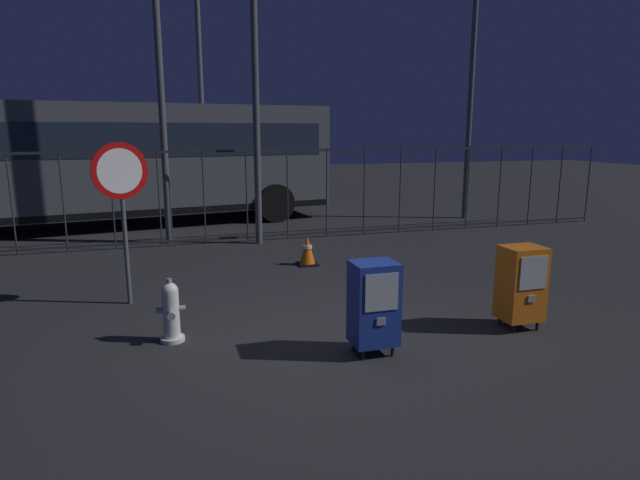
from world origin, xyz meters
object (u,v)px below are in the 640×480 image
(newspaper_box_secondary, at_px, (374,303))
(street_light_near_right, at_px, (199,52))
(street_light_near_left, at_px, (254,9))
(traffic_cone, at_px, (307,251))
(stop_sign, at_px, (121,190))
(street_light_far_right, at_px, (473,61))
(bus_near, at_px, (119,157))
(street_light_far_left, at_px, (158,49))
(newspaper_box_primary, at_px, (521,283))
(fire_hydrant, at_px, (171,312))

(newspaper_box_secondary, height_order, street_light_near_right, street_light_near_right)
(street_light_near_right, bearing_deg, newspaper_box_secondary, -84.99)
(street_light_near_left, bearing_deg, newspaper_box_secondary, -88.54)
(newspaper_box_secondary, xyz_separation_m, traffic_cone, (0.34, 3.93, -0.31))
(stop_sign, height_order, street_light_near_right, street_light_near_right)
(newspaper_box_secondary, relative_size, street_light_far_right, 0.14)
(bus_near, bearing_deg, newspaper_box_secondary, -79.78)
(street_light_near_left, bearing_deg, street_light_far_left, 162.75)
(stop_sign, relative_size, traffic_cone, 4.21)
(newspaper_box_primary, xyz_separation_m, street_light_far_right, (3.87, 7.51, 3.58))
(bus_near, bearing_deg, street_light_near_right, 17.20)
(stop_sign, xyz_separation_m, street_light_far_right, (8.49, 5.16, 2.55))
(street_light_far_right, bearing_deg, street_light_near_left, -164.48)
(traffic_cone, xyz_separation_m, street_light_near_left, (-0.50, 2.09, 4.45))
(traffic_cone, bearing_deg, fire_hydrant, -129.44)
(stop_sign, height_order, street_light_far_left, street_light_far_left)
(stop_sign, bearing_deg, street_light_far_left, 81.26)
(newspaper_box_primary, height_order, newspaper_box_secondary, same)
(fire_hydrant, xyz_separation_m, street_light_near_right, (1.18, 9.32, 4.10))
(fire_hydrant, relative_size, traffic_cone, 1.41)
(bus_near, bearing_deg, street_light_far_right, -18.12)
(fire_hydrant, height_order, stop_sign, stop_sign)
(traffic_cone, xyz_separation_m, street_light_far_left, (-2.34, 2.66, 3.71))
(newspaper_box_primary, bearing_deg, traffic_cone, 113.81)
(newspaper_box_secondary, bearing_deg, street_light_near_left, 91.46)
(fire_hydrant, distance_m, street_light_near_right, 10.25)
(traffic_cone, distance_m, street_light_near_right, 7.73)
(traffic_cone, distance_m, street_light_near_left, 4.94)
(fire_hydrant, distance_m, stop_sign, 2.07)
(newspaper_box_primary, distance_m, bus_near, 10.47)
(fire_hydrant, distance_m, traffic_cone, 3.82)
(street_light_far_left, height_order, street_light_far_right, street_light_far_right)
(bus_near, bearing_deg, traffic_cone, -65.56)
(newspaper_box_primary, relative_size, street_light_near_right, 0.13)
(street_light_far_right, bearing_deg, street_light_near_right, 158.95)
(newspaper_box_primary, bearing_deg, street_light_far_right, 62.71)
(stop_sign, bearing_deg, newspaper_box_primary, -27.01)
(street_light_far_left, bearing_deg, bus_near, 111.69)
(traffic_cone, bearing_deg, newspaper_box_secondary, -95.00)
(fire_hydrant, height_order, street_light_far_right, street_light_far_right)
(stop_sign, distance_m, street_light_near_right, 8.45)
(street_light_near_left, bearing_deg, bus_near, 131.73)
(newspaper_box_primary, height_order, street_light_far_left, street_light_far_left)
(newspaper_box_primary, xyz_separation_m, newspaper_box_secondary, (-2.00, -0.19, 0.00))
(newspaper_box_secondary, xyz_separation_m, street_light_near_left, (-0.15, 6.02, 4.14))
(stop_sign, distance_m, street_light_near_left, 5.28)
(bus_near, height_order, street_light_near_left, street_light_near_left)
(street_light_near_left, bearing_deg, fire_hydrant, -110.94)
(bus_near, xyz_separation_m, street_light_far_right, (8.93, -1.59, 2.44))
(street_light_far_right, bearing_deg, street_light_far_left, -172.02)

